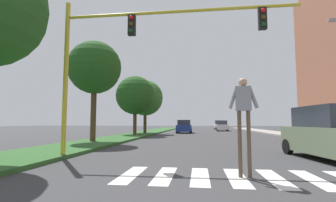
{
  "coord_description": "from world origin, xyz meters",
  "views": [
    {
      "loc": [
        -0.91,
        0.67,
        1.36
      ],
      "look_at": [
        -3.11,
        18.08,
        2.89
      ],
      "focal_mm": 26.23,
      "sensor_mm": 36.0,
      "label": 1
    }
  ],
  "objects": [
    {
      "name": "sedan_distant",
      "position": [
        2.81,
        41.48,
        0.78
      ],
      "size": [
        2.06,
        4.64,
        1.67
      ],
      "color": "silver",
      "rests_on": "ground_plane"
    },
    {
      "name": "ground_plane",
      "position": [
        0.0,
        30.0,
        0.0
      ],
      "size": [
        140.0,
        140.0,
        0.0
      ],
      "primitive_type": "plane",
      "color": "#38383A"
    },
    {
      "name": "tree_far",
      "position": [
        -7.43,
        25.17,
        4.14
      ],
      "size": [
        3.97,
        3.97,
        5.99
      ],
      "color": "#4C3823",
      "rests_on": "median_strip"
    },
    {
      "name": "tree_mid",
      "position": [
        -7.79,
        16.01,
        4.98
      ],
      "size": [
        3.52,
        3.52,
        6.63
      ],
      "color": "#4C3823",
      "rests_on": "median_strip"
    },
    {
      "name": "suv_crossing",
      "position": [
        3.94,
        10.26,
        0.93
      ],
      "size": [
        2.43,
        4.78,
        1.97
      ],
      "color": "gray",
      "rests_on": "ground_plane"
    },
    {
      "name": "sedan_midblock",
      "position": [
        -2.82,
        32.56,
        0.78
      ],
      "size": [
        1.89,
        4.06,
        1.68
      ],
      "color": "navy",
      "rests_on": "ground_plane"
    },
    {
      "name": "sidewalk_right",
      "position": [
        8.4,
        28.0,
        0.07
      ],
      "size": [
        3.0,
        64.0,
        0.15
      ],
      "primitive_type": "cube",
      "color": "#9E9991",
      "rests_on": "ground_plane"
    },
    {
      "name": "tree_distant",
      "position": [
        -7.19,
        28.87,
        4.24
      ],
      "size": [
        4.18,
        4.18,
        6.19
      ],
      "color": "#4C3823",
      "rests_on": "median_strip"
    },
    {
      "name": "pedestrian_performer",
      "position": [
        0.21,
        7.04,
        1.66
      ],
      "size": [
        0.75,
        0.28,
        2.49
      ],
      "color": "brown",
      "rests_on": "ground_plane"
    },
    {
      "name": "crosswalk",
      "position": [
        0.0,
        7.05,
        0.0
      ],
      "size": [
        5.85,
        2.2,
        0.01
      ],
      "color": "silver",
      "rests_on": "ground_plane"
    },
    {
      "name": "sedan_far_horizon",
      "position": [
        2.98,
        49.96,
        0.81
      ],
      "size": [
        1.87,
        4.34,
        1.76
      ],
      "color": "silver",
      "rests_on": "ground_plane"
    },
    {
      "name": "median_strip",
      "position": [
        -7.5,
        28.0,
        0.07
      ],
      "size": [
        3.4,
        64.0,
        0.15
      ],
      "primitive_type": "cube",
      "color": "#2D5B28",
      "rests_on": "ground_plane"
    },
    {
      "name": "traffic_light_gantry",
      "position": [
        -3.48,
        9.59,
        4.36
      ],
      "size": [
        8.92,
        0.3,
        6.0
      ],
      "color": "gold",
      "rests_on": "median_strip"
    }
  ]
}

